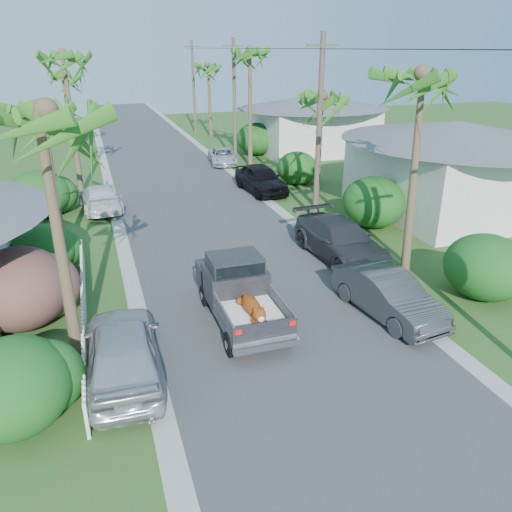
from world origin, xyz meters
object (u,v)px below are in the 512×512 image
object	(u,v)px
pickup_truck	(238,288)
house_right_near	(451,171)
utility_pole_c	(234,101)
parked_car_rm	(340,240)
parked_car_lf	(100,198)
palm_r_c	(250,51)
utility_pole_d	(194,87)
palm_l_c	(63,55)
parked_car_rn	(388,295)
house_right_far	(312,126)
palm_l_b	(41,108)
parked_car_rd	(223,157)
palm_l_a	(38,113)
utility_pole_b	(319,129)
palm_r_d	(208,65)
parked_car_rf	(261,179)
palm_r_b	(321,96)
palm_r_a	(426,75)
parked_car_ln	(123,350)
palm_l_d	(63,73)

from	to	relation	value
pickup_truck	house_right_near	world-z (taller)	house_right_near
utility_pole_c	parked_car_rm	bearing A→B (deg)	-93.48
parked_car_lf	palm_r_c	world-z (taller)	palm_r_c
utility_pole_d	palm_l_c	bearing A→B (deg)	-118.92
parked_car_rm	house_right_near	world-z (taller)	house_right_near
parked_car_lf	parked_car_rn	bearing A→B (deg)	113.93
pickup_truck	parked_car_rm	bearing A→B (deg)	31.60
palm_l_c	house_right_far	size ratio (longest dim) A/B	1.02
palm_l_b	utility_pole_c	distance (m)	20.30
parked_car_rd	palm_l_a	size ratio (longest dim) A/B	0.52
utility_pole_b	utility_pole_c	xyz separation A→B (m)	(0.00, 15.00, 0.00)
utility_pole_d	pickup_truck	bearing A→B (deg)	-99.89
parked_car_rm	palm_r_d	size ratio (longest dim) A/B	0.69
parked_car_rf	palm_r_b	bearing A→B (deg)	-66.25
parked_car_rm	house_right_far	xyz separation A→B (m)	(8.63, 22.20, 1.32)
parked_car_rm	palm_r_d	bearing A→B (deg)	82.85
pickup_truck	utility_pole_d	world-z (taller)	utility_pole_d
palm_l_a	house_right_far	world-z (taller)	palm_l_a
pickup_truck	house_right_near	distance (m)	16.08
parked_car_rn	palm_r_a	bearing A→B (deg)	41.13
parked_car_rm	utility_pole_d	world-z (taller)	utility_pole_d
parked_car_rd	parked_car_lf	distance (m)	13.22
palm_r_b	house_right_far	xyz separation A→B (m)	(6.40, 15.00, -3.83)
parked_car_rd	palm_r_a	world-z (taller)	palm_r_a
parked_car_rf	parked_car_ln	bearing A→B (deg)	-124.38
parked_car_rm	palm_l_a	xyz separation A→B (m)	(-10.57, -4.80, 6.13)
house_right_near	house_right_far	world-z (taller)	house_right_near
palm_l_a	palm_l_c	bearing A→B (deg)	89.40
parked_car_ln	palm_l_a	size ratio (longest dim) A/B	0.59
parked_car_ln	palm_r_a	xyz separation A→B (m)	(11.30, 3.84, 6.59)
utility_pole_c	palm_l_a	bearing A→B (deg)	-115.27
utility_pole_b	palm_l_a	bearing A→B (deg)	-139.72
parked_car_rd	utility_pole_c	xyz separation A→B (m)	(1.18, 0.69, 4.01)
parked_car_rm	palm_l_b	xyz separation A→B (m)	(-11.17, 4.20, 5.35)
parked_car_rn	parked_car_ln	world-z (taller)	parked_car_ln
palm_r_b	palm_r_c	xyz separation A→B (m)	(-0.40, 11.00, 2.16)
palm_l_a	utility_pole_c	world-z (taller)	utility_pole_c
pickup_truck	parked_car_rf	size ratio (longest dim) A/B	1.04
palm_r_d	parked_car_rn	bearing A→B (deg)	-94.47
palm_r_c	parked_car_rm	bearing A→B (deg)	-95.73
palm_r_c	palm_r_a	bearing A→B (deg)	-89.71
palm_r_b	parked_car_rf	bearing A→B (deg)	118.20
palm_l_a	utility_pole_d	xyz separation A→B (m)	(11.80, 40.00, -2.33)
utility_pole_b	palm_r_b	bearing A→B (deg)	63.43
house_right_far	utility_pole_c	world-z (taller)	utility_pole_c
utility_pole_c	palm_r_b	bearing A→B (deg)	-85.60
palm_r_c	parked_car_ln	bearing A→B (deg)	-115.16
parked_car_ln	parked_car_rd	bearing A→B (deg)	-108.74
palm_r_a	house_right_near	xyz separation A→B (m)	(6.70, 6.00, -5.20)
palm_l_d	palm_r_c	size ratio (longest dim) A/B	0.82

